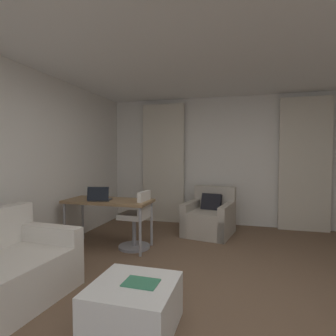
% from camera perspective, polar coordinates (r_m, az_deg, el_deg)
% --- Properties ---
extents(ground_plane, '(12.00, 12.00, 0.00)m').
position_cam_1_polar(ground_plane, '(3.08, 9.29, -24.89)').
color(ground_plane, brown).
extents(wall_window, '(5.12, 0.06, 2.60)m').
position_cam_1_polar(wall_window, '(5.75, 12.67, 1.40)').
color(wall_window, silver).
rests_on(wall_window, ground).
extents(wall_left, '(0.06, 6.12, 2.60)m').
position_cam_1_polar(wall_left, '(3.91, -30.53, 0.52)').
color(wall_left, silver).
rests_on(wall_left, ground).
extents(ceiling, '(5.12, 6.12, 0.06)m').
position_cam_1_polar(ceiling, '(2.98, 9.72, 26.52)').
color(ceiling, white).
rests_on(ceiling, wall_left).
extents(curtain_left_panel, '(0.90, 0.06, 2.50)m').
position_cam_1_polar(curtain_left_panel, '(5.86, -0.97, 1.00)').
color(curtain_left_panel, beige).
rests_on(curtain_left_panel, ground).
extents(curtain_right_panel, '(0.90, 0.06, 2.50)m').
position_cam_1_polar(curtain_right_panel, '(5.72, 26.48, 0.68)').
color(curtain_right_panel, beige).
rests_on(curtain_right_panel, ground).
extents(armchair, '(0.93, 0.99, 0.83)m').
position_cam_1_polar(armchair, '(5.10, 8.62, -10.28)').
color(armchair, '#B2A899').
rests_on(armchair, ground).
extents(desk, '(1.33, 0.59, 0.73)m').
position_cam_1_polar(desk, '(4.37, -12.22, -7.31)').
color(desk, olive).
rests_on(desk, ground).
extents(desk_chair, '(0.48, 0.48, 0.88)m').
position_cam_1_polar(desk_chair, '(4.29, -6.55, -11.22)').
color(desk_chair, gray).
rests_on(desk_chair, ground).
extents(laptop, '(0.37, 0.32, 0.22)m').
position_cam_1_polar(laptop, '(4.29, -14.04, -6.00)').
color(laptop, '#2D2D33').
rests_on(laptop, desk).
extents(coffee_table, '(0.67, 0.67, 0.38)m').
position_cam_1_polar(coffee_table, '(2.52, -7.14, -26.58)').
color(coffee_table, white).
rests_on(coffee_table, ground).
extents(magazine_open, '(0.28, 0.20, 0.01)m').
position_cam_1_polar(magazine_open, '(2.43, -5.62, -22.57)').
color(magazine_open, '#387F5B').
rests_on(magazine_open, coffee_table).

